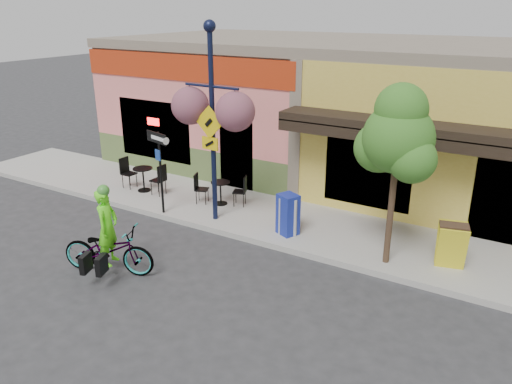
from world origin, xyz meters
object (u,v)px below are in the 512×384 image
newspaper_box_blue (288,214)px  cyclist_rider (109,238)px  one_way_sign (161,173)px  newspaper_box_grey (289,215)px  bicycle (108,250)px  street_tree (394,177)px  building (375,109)px  lamp_post (213,126)px

newspaper_box_blue → cyclist_rider: bearing=-101.9°
one_way_sign → newspaper_box_grey: one_way_sign is taller
bicycle → newspaper_box_blue: size_ratio=2.00×
newspaper_box_grey → street_tree: bearing=-17.1°
building → lamp_post: (-2.17, -6.45, 0.46)m
cyclist_rider → lamp_post: 3.86m
newspaper_box_grey → street_tree: 3.01m
lamp_post → bicycle: bearing=-96.1°
newspaper_box_grey → bicycle: bearing=-137.6°
bicycle → lamp_post: (0.48, 3.36, 2.16)m
cyclist_rider → bicycle: bearing=71.0°
bicycle → newspaper_box_grey: (2.61, 3.58, 0.08)m
bicycle → cyclist_rider: cyclist_rider is taller
lamp_post → newspaper_box_grey: lamp_post is taller
lamp_post → one_way_sign: size_ratio=2.24×
cyclist_rider → one_way_sign: 3.17m
bicycle → street_tree: (5.19, 3.33, 1.62)m
cyclist_rider → building: bearing=-33.9°
newspaper_box_blue → newspaper_box_grey: 0.08m
cyclist_rider → one_way_sign: bearing=0.6°
bicycle → lamp_post: 4.02m
one_way_sign → newspaper_box_grey: size_ratio=2.37×
street_tree → newspaper_box_grey: bearing=174.4°
lamp_post → one_way_sign: bearing=-162.9°
one_way_sign → newspaper_box_blue: (3.61, 0.55, -0.62)m
bicycle → street_tree: 6.38m
newspaper_box_blue → lamp_post: bearing=-151.6°
bicycle → street_tree: street_tree is taller
lamp_post → one_way_sign: lamp_post is taller
building → newspaper_box_blue: building is taller
lamp_post → newspaper_box_blue: lamp_post is taller
one_way_sign → newspaper_box_blue: bearing=24.1°
building → one_way_sign: 7.82m
bicycle → lamp_post: bearing=-27.2°
building → one_way_sign: building is taller
newspaper_box_blue → newspaper_box_grey: newspaper_box_blue is taller
building → cyclist_rider: 10.24m
building → newspaper_box_grey: 6.43m
newspaper_box_grey → newspaper_box_blue: bearing=-108.8°
cyclist_rider → street_tree: 6.27m
newspaper_box_grey → cyclist_rider: bearing=-137.1°
lamp_post → street_tree: (4.71, -0.03, -0.54)m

